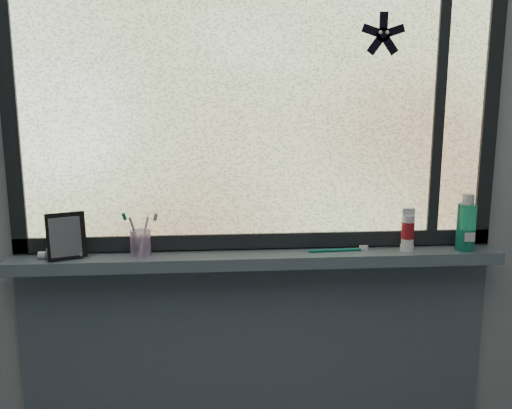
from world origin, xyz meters
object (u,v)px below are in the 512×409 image
(mouthwash_bottle, at_px, (466,222))
(cream_tube, at_px, (408,228))
(vanity_mirror, at_px, (66,236))
(toothbrush_cup, at_px, (140,243))

(mouthwash_bottle, bearing_deg, cream_tube, 178.15)
(vanity_mirror, bearing_deg, mouthwash_bottle, -20.76)
(vanity_mirror, bearing_deg, cream_tube, -20.44)
(toothbrush_cup, xyz_separation_m, mouthwash_bottle, (1.08, -0.01, 0.05))
(vanity_mirror, height_order, cream_tube, vanity_mirror)
(vanity_mirror, height_order, mouthwash_bottle, mouthwash_bottle)
(vanity_mirror, distance_m, mouthwash_bottle, 1.31)
(mouthwash_bottle, bearing_deg, toothbrush_cup, 179.43)
(vanity_mirror, relative_size, cream_tube, 1.45)
(vanity_mirror, height_order, toothbrush_cup, vanity_mirror)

